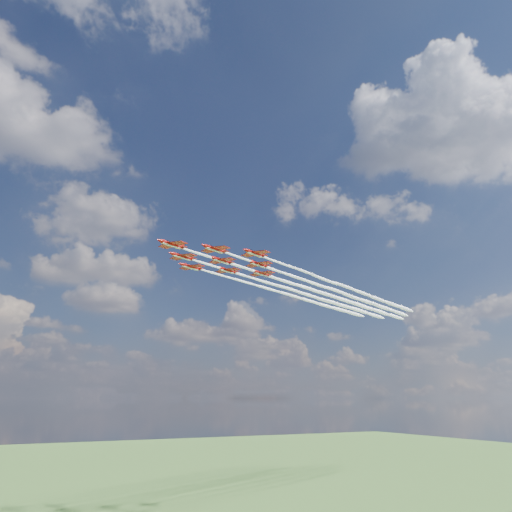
# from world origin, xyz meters

# --- Properties ---
(jet_lead) EXTENTS (124.30, 63.35, 2.58)m
(jet_lead) POSITION_xyz_m (35.58, 21.51, 74.77)
(jet_lead) COLOR #A80E09
(jet_row2_port) EXTENTS (124.30, 63.35, 2.58)m
(jet_row2_port) POSITION_xyz_m (47.96, 20.26, 74.77)
(jet_row2_port) COLOR #A80E09
(jet_row2_starb) EXTENTS (124.30, 63.35, 2.58)m
(jet_row2_starb) POSITION_xyz_m (42.16, 32.07, 74.77)
(jet_row2_starb) COLOR #A80E09
(jet_row3_port) EXTENTS (124.30, 63.35, 2.58)m
(jet_row3_port) POSITION_xyz_m (60.33, 19.01, 74.77)
(jet_row3_port) COLOR #A80E09
(jet_row3_centre) EXTENTS (124.30, 63.35, 2.58)m
(jet_row3_centre) POSITION_xyz_m (54.54, 30.82, 74.77)
(jet_row3_centre) COLOR #A80E09
(jet_row3_starb) EXTENTS (124.30, 63.35, 2.58)m
(jet_row3_starb) POSITION_xyz_m (48.75, 42.62, 74.77)
(jet_row3_starb) COLOR #A80E09
(jet_row4_port) EXTENTS (124.30, 63.35, 2.58)m
(jet_row4_port) POSITION_xyz_m (66.92, 29.57, 74.77)
(jet_row4_port) COLOR #A80E09
(jet_row4_starb) EXTENTS (124.30, 63.35, 2.58)m
(jet_row4_starb) POSITION_xyz_m (61.12, 41.37, 74.77)
(jet_row4_starb) COLOR #A80E09
(jet_tail) EXTENTS (124.30, 63.35, 2.58)m
(jet_tail) POSITION_xyz_m (73.50, 40.12, 74.77)
(jet_tail) COLOR #A80E09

